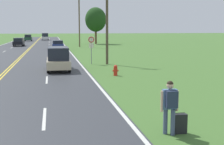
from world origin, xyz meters
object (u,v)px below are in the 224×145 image
Objects in this scene: traffic_sign at (91,43)px; hitchhiker_person at (170,102)px; car_champagne_van_approaching at (58,58)px; car_black_van_mid_far at (19,42)px; tree_behind_sign at (96,20)px; car_dark_blue_sedan_mid_near at (58,45)px; fire_hydrant at (115,70)px; suitcase at (180,124)px; car_white_van_distant at (45,37)px; car_dark_green_hatchback_receding at (28,38)px.

hitchhiker_person is at bearing -90.33° from traffic_sign.
car_black_van_mid_far is (-6.53, 36.67, -0.14)m from car_champagne_van_approaching.
tree_behind_sign is 1.78× the size of car_dark_blue_sedan_mid_near.
car_dark_blue_sedan_mid_near is at bearing 178.86° from car_champagne_van_approaching.
car_dark_blue_sedan_mid_near reaches higher than fire_hydrant.
car_dark_blue_sedan_mid_near reaches higher than suitcase.
fire_hydrant is (0.88, 12.68, -0.68)m from hitchhiker_person.
fire_hydrant is 5.38m from car_champagne_van_approaching.
car_dark_blue_sedan_mid_near is 0.90× the size of car_white_van_distant.
car_champagne_van_approaching reaches higher than hitchhiker_person.
car_white_van_distant is at bearing 94.84° from traffic_sign.
car_white_van_distant is at bearing -35.70° from car_dark_green_hatchback_receding.
fire_hydrant is at bearing -96.42° from tree_behind_sign.
car_dark_green_hatchback_receding is (-6.92, 36.32, 0.13)m from car_dark_blue_sedan_mid_near.
suitcase is 0.18× the size of car_dark_green_hatchback_receding.
car_black_van_mid_far is (-15.62, -5.23, -4.36)m from tree_behind_sign.
hitchhiker_person is 77.58m from car_dark_green_hatchback_receding.
fire_hydrant is 0.29× the size of traffic_sign.
car_dark_green_hatchback_receding reaches higher than suitcase.
fire_hydrant is 65.15m from car_dark_green_hatchback_receding.
car_dark_green_hatchback_receding is (-9.59, 56.75, -1.08)m from traffic_sign.
tree_behind_sign is 43.08m from car_champagne_van_approaching.
car_dark_blue_sedan_mid_near is at bearing 96.98° from fire_hydrant.
hitchhiker_person is 0.40× the size of car_dark_blue_sedan_mid_near.
car_white_van_distant reaches higher than car_champagne_van_approaching.
car_champagne_van_approaching is at bearing -0.65° from car_white_van_distant.
car_black_van_mid_far reaches higher than suitcase.
fire_hydrant is at bearing 7.45° from car_dark_blue_sedan_mid_near.
car_black_van_mid_far is at bearing 11.67° from hitchhiker_person.
car_dark_blue_sedan_mid_near is at bearing -116.04° from tree_behind_sign.
car_white_van_distant is (-2.09, 66.60, 0.04)m from car_champagne_van_approaching.
car_dark_green_hatchback_receding is (0.15, 24.07, 0.06)m from car_black_van_mid_far.
car_champagne_van_approaching is 24.42m from car_dark_blue_sedan_mid_near.
car_dark_green_hatchback_receding is at bearing -0.11° from car_black_van_mid_far.
car_white_van_distant is (4.43, 29.94, 0.18)m from car_black_van_mid_far.
car_white_van_distant is at bearing -175.95° from car_dark_blue_sedan_mid_near.
traffic_sign is 20.64m from car_dark_blue_sedan_mid_near.
car_dark_green_hatchback_receding is (-10.35, 64.32, 0.51)m from fire_hydrant.
traffic_sign reaches higher than suitcase.
suitcase is 0.27× the size of traffic_sign.
traffic_sign is 38.50m from tree_behind_sign.
car_black_van_mid_far is (-7.07, 12.26, 0.07)m from car_dark_blue_sedan_mid_near.
suitcase is at bearing -92.27° from fire_hydrant.
traffic_sign reaches higher than car_dark_green_hatchback_receding.
car_white_van_distant reaches higher than car_dark_blue_sedan_mid_near.
hitchhiker_person is at bearing -169.46° from car_black_van_mid_far.
tree_behind_sign reaches higher than car_white_van_distant.
traffic_sign is 0.60× the size of car_dark_blue_sedan_mid_near.
car_dark_blue_sedan_mid_near is 36.98m from car_dark_green_hatchback_receding.
car_champagne_van_approaching reaches higher than car_black_van_mid_far.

